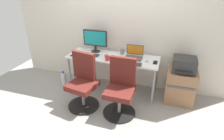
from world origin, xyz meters
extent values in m
plane|color=gray|center=(0.00, 0.00, 0.00)|extent=(5.28, 5.28, 0.00)
cube|color=silver|center=(0.00, 0.37, 1.30)|extent=(4.40, 0.04, 2.60)
cube|color=silver|center=(0.00, 0.00, 0.70)|extent=(1.71, 0.59, 0.03)
cylinder|color=gray|center=(-0.80, -0.24, 0.34)|extent=(0.04, 0.04, 0.69)
cylinder|color=gray|center=(0.80, -0.24, 0.34)|extent=(0.04, 0.04, 0.69)
cylinder|color=gray|center=(-0.80, 0.24, 0.34)|extent=(0.04, 0.04, 0.69)
cylinder|color=gray|center=(0.80, 0.24, 0.34)|extent=(0.04, 0.04, 0.69)
cylinder|color=black|center=(-0.32, -0.67, 0.01)|extent=(0.54, 0.54, 0.03)
cylinder|color=gray|center=(-0.32, -0.67, 0.20)|extent=(0.05, 0.05, 0.34)
cube|color=#591E19|center=(-0.32, -0.67, 0.41)|extent=(0.51, 0.51, 0.09)
cube|color=#591E19|center=(-0.36, -0.48, 0.70)|extent=(0.43, 0.14, 0.48)
cylinder|color=black|center=(0.32, -0.67, 0.01)|extent=(0.54, 0.54, 0.03)
cylinder|color=gray|center=(0.32, -0.67, 0.20)|extent=(0.05, 0.05, 0.34)
cube|color=#591E19|center=(0.32, -0.67, 0.41)|extent=(0.44, 0.44, 0.09)
cube|color=#591E19|center=(0.32, -0.48, 0.70)|extent=(0.42, 0.07, 0.48)
cube|color=#996B47|center=(1.26, 0.03, 0.30)|extent=(0.50, 0.44, 0.61)
cube|color=#4C4C4C|center=(1.26, -0.19, 0.39)|extent=(0.45, 0.01, 0.04)
cube|color=#2D2D2D|center=(1.26, 0.03, 0.73)|extent=(0.38, 0.34, 0.24)
cube|color=#262626|center=(1.26, -0.17, 0.67)|extent=(0.27, 0.06, 0.01)
cylinder|color=white|center=(-1.03, -0.13, 0.14)|extent=(0.09, 0.09, 0.28)
cylinder|color=#2D59B2|center=(-1.03, -0.13, 0.30)|extent=(0.06, 0.06, 0.03)
cylinder|color=#262626|center=(-0.41, 0.15, 0.72)|extent=(0.18, 0.18, 0.01)
cylinder|color=#262626|center=(-0.41, 0.15, 0.78)|extent=(0.04, 0.04, 0.11)
cube|color=#262626|center=(-0.41, 0.15, 0.99)|extent=(0.48, 0.03, 0.31)
cube|color=teal|center=(-0.41, 0.14, 0.99)|extent=(0.43, 0.00, 0.26)
cube|color=#4C4C51|center=(0.38, 0.04, 0.73)|extent=(0.31, 0.22, 0.02)
cube|color=#4C4C51|center=(0.38, 0.17, 0.84)|extent=(0.31, 0.05, 0.21)
cube|color=orange|center=(0.38, 0.16, 0.84)|extent=(0.28, 0.04, 0.18)
cube|color=#2D2D2D|center=(-0.43, -0.06, 0.73)|extent=(0.34, 0.12, 0.02)
cube|color=#2D2D2D|center=(0.40, -0.21, 0.73)|extent=(0.34, 0.12, 0.02)
ellipsoid|color=#B7B7B7|center=(0.63, -0.01, 0.73)|extent=(0.06, 0.10, 0.03)
ellipsoid|color=#515156|center=(-0.13, -0.02, 0.73)|extent=(0.06, 0.10, 0.03)
cylinder|color=red|center=(-0.04, -0.19, 0.76)|extent=(0.08, 0.08, 0.09)
cylinder|color=slate|center=(0.13, 0.19, 0.77)|extent=(0.07, 0.07, 0.10)
cube|color=black|center=(0.78, -0.03, 0.72)|extent=(0.07, 0.14, 0.01)
cube|color=black|center=(-0.74, -0.15, 0.72)|extent=(0.07, 0.14, 0.01)
camera|label=1|loc=(0.99, -3.11, 2.06)|focal=30.41mm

